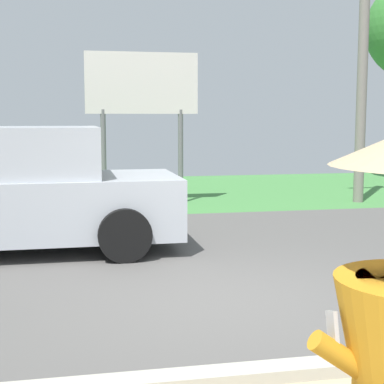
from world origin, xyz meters
name	(u,v)px	position (x,y,z in m)	size (l,w,h in m)	color
ground_plane	(184,248)	(0.00, 2.95, -0.05)	(40.00, 22.00, 0.20)	#565451
pickup_truck	(7,195)	(-2.69, 3.07, 0.87)	(5.20, 2.28, 1.88)	#ADB2BA
utility_pole	(363,54)	(5.03, 6.98, 3.49)	(1.80, 0.24, 6.63)	gray
roadside_billboard	(142,94)	(-0.08, 7.68, 2.55)	(2.60, 0.12, 3.50)	slate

